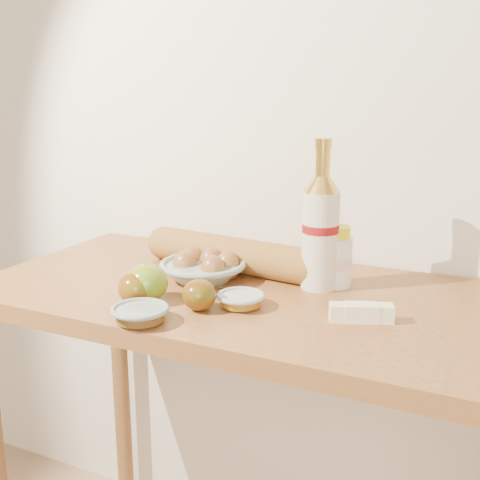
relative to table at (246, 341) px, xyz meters
name	(u,v)px	position (x,y,z in m)	size (l,w,h in m)	color
back_wall	(302,101)	(0.00, 0.33, 0.52)	(3.50, 0.02, 2.60)	white
table	(246,341)	(0.00, 0.00, 0.00)	(1.20, 0.60, 0.90)	#A56835
bourbon_bottle	(321,229)	(0.14, 0.08, 0.26)	(0.09, 0.09, 0.33)	beige
cream_bottle	(336,259)	(0.17, 0.11, 0.19)	(0.08, 0.08, 0.14)	silver
egg_bowl	(204,268)	(-0.12, 0.02, 0.15)	(0.21, 0.21, 0.07)	gray
baguette	(233,254)	(-0.09, 0.11, 0.17)	(0.51, 0.14, 0.08)	#A97433
apple_yellowgreen	(147,283)	(-0.15, -0.16, 0.16)	(0.10, 0.10, 0.08)	olive
apple_redgreen_front	(136,288)	(-0.16, -0.18, 0.16)	(0.09, 0.09, 0.07)	#920C07
apple_redgreen_right	(199,295)	(-0.03, -0.15, 0.16)	(0.08, 0.08, 0.06)	maroon
sugar_bowl	(140,314)	(-0.10, -0.26, 0.14)	(0.12, 0.12, 0.03)	gray
syrup_bowl	(241,300)	(0.04, -0.10, 0.14)	(0.13, 0.13, 0.03)	#98A6A1
butter_stick	(361,313)	(0.28, -0.07, 0.14)	(0.12, 0.08, 0.04)	#FFF3C5
apple_extra	(136,287)	(-0.17, -0.17, 0.16)	(0.09, 0.09, 0.07)	#920C07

